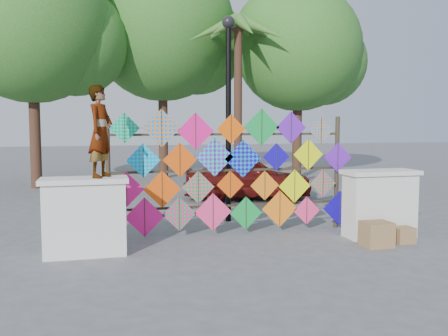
% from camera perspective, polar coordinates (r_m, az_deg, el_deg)
% --- Properties ---
extents(ground, '(80.00, 80.00, 0.00)m').
position_cam_1_polar(ground, '(9.17, 1.84, -8.52)').
color(ground, slate).
rests_on(ground, ground).
extents(parapet_left, '(1.40, 0.65, 1.28)m').
position_cam_1_polar(parapet_left, '(8.51, -15.61, -5.31)').
color(parapet_left, silver).
rests_on(parapet_left, ground).
extents(parapet_right, '(1.40, 0.65, 1.28)m').
position_cam_1_polar(parapet_right, '(9.94, 17.36, -3.86)').
color(parapet_right, silver).
rests_on(parapet_right, ground).
extents(kite_rack, '(5.00, 0.24, 2.45)m').
position_cam_1_polar(kite_rack, '(9.67, 0.93, -0.56)').
color(kite_rack, '#32291B').
rests_on(kite_rack, ground).
extents(tree_west, '(5.85, 5.20, 8.01)m').
position_cam_1_polar(tree_west, '(17.99, -20.82, 15.14)').
color(tree_west, '#4D2C21').
rests_on(tree_west, ground).
extents(tree_mid, '(6.30, 5.60, 8.61)m').
position_cam_1_polar(tree_mid, '(20.09, -6.78, 15.49)').
color(tree_mid, '#4D2C21').
rests_on(tree_mid, ground).
extents(tree_east, '(5.40, 4.80, 7.42)m').
position_cam_1_polar(tree_east, '(19.80, 8.69, 13.31)').
color(tree_east, '#4D2C21').
rests_on(tree_east, ground).
extents(palm_tree, '(3.62, 3.62, 5.83)m').
position_cam_1_polar(palm_tree, '(17.43, 1.63, 14.37)').
color(palm_tree, '#4D2C21').
rests_on(palm_tree, ground).
extents(vendor_woman, '(0.57, 0.65, 1.50)m').
position_cam_1_polar(vendor_woman, '(8.37, -13.94, 4.07)').
color(vendor_woman, '#99999E').
rests_on(vendor_woman, parapet_left).
extents(sedan, '(3.79, 1.94, 1.23)m').
position_cam_1_polar(sedan, '(14.24, 2.68, -1.08)').
color(sedan, '#5B120F').
rests_on(sedan, ground).
extents(lamppost, '(0.28, 0.28, 4.46)m').
position_cam_1_polar(lamppost, '(10.93, 0.51, 7.91)').
color(lamppost, black).
rests_on(lamppost, ground).
extents(cardboard_box_near, '(0.49, 0.44, 0.44)m').
position_cam_1_polar(cardboard_box_near, '(9.25, 17.03, -7.23)').
color(cardboard_box_near, '#936947').
rests_on(cardboard_box_near, ground).
extents(cardboard_box_far, '(0.34, 0.31, 0.29)m').
position_cam_1_polar(cardboard_box_far, '(9.69, 19.82, -7.21)').
color(cardboard_box_far, '#936947').
rests_on(cardboard_box_far, ground).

